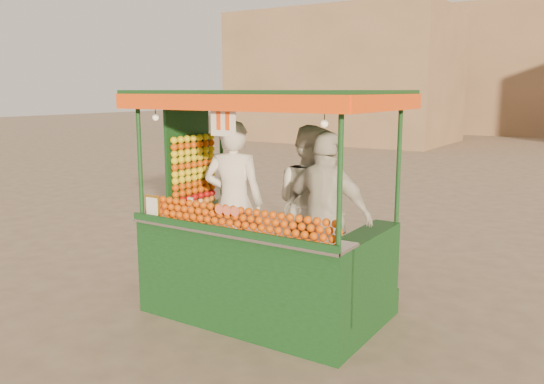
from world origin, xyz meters
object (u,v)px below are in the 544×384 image
Objects in this scene: juice_cart at (257,245)px; vendor_left at (234,203)px; vendor_right at (327,216)px; vendor_middle at (310,204)px.

juice_cart reaches higher than vendor_left.
vendor_right is at bearing 165.65° from vendor_left.
vendor_middle reaches higher than vendor_right.
juice_cart is 0.78m from vendor_middle.
juice_cart is at bearing 145.01° from vendor_left.
juice_cart is at bearing 75.47° from vendor_middle.
vendor_left is 1.03× the size of vendor_middle.
vendor_left is (-0.37, 0.09, 0.40)m from juice_cart.
juice_cart is 1.53× the size of vendor_right.
vendor_right is at bearing 17.31° from juice_cart.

